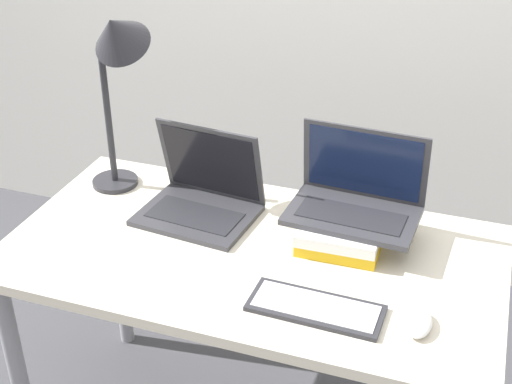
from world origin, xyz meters
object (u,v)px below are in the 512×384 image
(wireless_keyboard, at_px, (316,308))
(mouse, at_px, (418,323))
(book_stack, at_px, (344,227))
(desk_lamp, at_px, (116,54))
(laptop_left, at_px, (202,197))
(laptop_on_books, at_px, (356,198))

(wireless_keyboard, distance_m, mouse, 0.24)
(book_stack, relative_size, mouse, 2.62)
(wireless_keyboard, height_order, desk_lamp, desk_lamp)
(laptop_left, height_order, desk_lamp, desk_lamp)
(laptop_on_books, bearing_deg, laptop_left, -175.48)
(book_stack, bearing_deg, desk_lamp, 177.57)
(mouse, xyz_separation_m, desk_lamp, (-0.92, 0.34, 0.42))
(book_stack, xyz_separation_m, mouse, (0.25, -0.31, -0.02))
(wireless_keyboard, distance_m, desk_lamp, 0.88)
(mouse, bearing_deg, wireless_keyboard, -176.10)
(laptop_left, height_order, wireless_keyboard, laptop_left)
(book_stack, relative_size, laptop_on_books, 0.79)
(laptop_on_books, height_order, desk_lamp, desk_lamp)
(wireless_keyboard, xyz_separation_m, desk_lamp, (-0.68, 0.36, 0.43))
(desk_lamp, bearing_deg, wireless_keyboard, -27.68)
(laptop_on_books, distance_m, desk_lamp, 0.77)
(laptop_left, bearing_deg, desk_lamp, 171.93)
(laptop_left, distance_m, desk_lamp, 0.46)
(book_stack, height_order, wireless_keyboard, book_stack)
(laptop_left, height_order, book_stack, laptop_left)
(mouse, height_order, desk_lamp, desk_lamp)
(wireless_keyboard, bearing_deg, laptop_left, 142.99)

